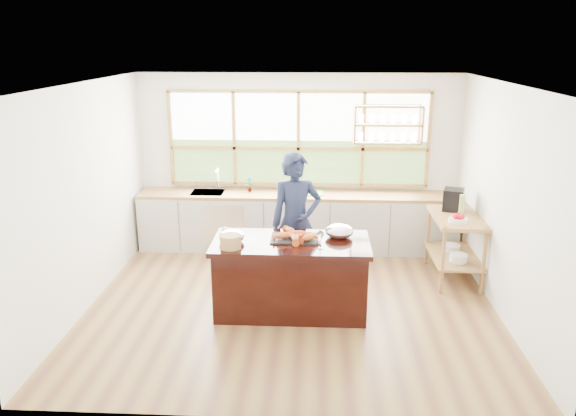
# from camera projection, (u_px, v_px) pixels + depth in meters

# --- Properties ---
(ground_plane) EXTENTS (5.00, 5.00, 0.00)m
(ground_plane) POSITION_uv_depth(u_px,v_px,m) (292.00, 303.00, 7.05)
(ground_plane) COLOR olive
(room_shell) EXTENTS (5.02, 4.52, 2.71)m
(room_shell) POSITION_uv_depth(u_px,v_px,m) (296.00, 158.00, 7.04)
(room_shell) COLOR silver
(room_shell) RESTS_ON ground_plane
(back_counter) EXTENTS (4.90, 0.63, 0.90)m
(back_counter) POSITION_uv_depth(u_px,v_px,m) (296.00, 221.00, 8.78)
(back_counter) COLOR beige
(back_counter) RESTS_ON ground_plane
(right_shelf_unit) EXTENTS (0.62, 1.10, 0.90)m
(right_shelf_unit) POSITION_uv_depth(u_px,v_px,m) (455.00, 237.00, 7.62)
(right_shelf_unit) COLOR #A57B3F
(right_shelf_unit) RESTS_ON ground_plane
(island) EXTENTS (1.85, 0.90, 0.90)m
(island) POSITION_uv_depth(u_px,v_px,m) (291.00, 276.00, 6.73)
(island) COLOR black
(island) RESTS_ON ground_plane
(cook) EXTENTS (0.76, 0.60, 1.82)m
(cook) POSITION_uv_depth(u_px,v_px,m) (296.00, 222.00, 7.26)
(cook) COLOR #171D38
(cook) RESTS_ON ground_plane
(potted_plant) EXTENTS (0.14, 0.12, 0.24)m
(potted_plant) POSITION_uv_depth(u_px,v_px,m) (249.00, 184.00, 8.71)
(potted_plant) COLOR slate
(potted_plant) RESTS_ON back_counter
(cutting_board) EXTENTS (0.42, 0.32, 0.01)m
(cutting_board) POSITION_uv_depth(u_px,v_px,m) (310.00, 193.00, 8.64)
(cutting_board) COLOR #52BA36
(cutting_board) RESTS_ON back_counter
(espresso_machine) EXTENTS (0.34, 0.35, 0.30)m
(espresso_machine) POSITION_uv_depth(u_px,v_px,m) (453.00, 200.00, 7.76)
(espresso_machine) COLOR black
(espresso_machine) RESTS_ON right_shelf_unit
(wine_bottle) EXTENTS (0.09, 0.09, 0.30)m
(wine_bottle) POSITION_uv_depth(u_px,v_px,m) (462.00, 205.00, 7.51)
(wine_bottle) COLOR #93A856
(wine_bottle) RESTS_ON right_shelf_unit
(fruit_bowl) EXTENTS (0.25, 0.25, 0.11)m
(fruit_bowl) POSITION_uv_depth(u_px,v_px,m) (458.00, 219.00, 7.29)
(fruit_bowl) COLOR white
(fruit_bowl) RESTS_ON right_shelf_unit
(slate_board) EXTENTS (0.55, 0.40, 0.02)m
(slate_board) POSITION_uv_depth(u_px,v_px,m) (294.00, 238.00, 6.67)
(slate_board) COLOR black
(slate_board) RESTS_ON island
(lobster_pile) EXTENTS (0.52, 0.48, 0.08)m
(lobster_pile) POSITION_uv_depth(u_px,v_px,m) (296.00, 235.00, 6.63)
(lobster_pile) COLOR #D3581F
(lobster_pile) RESTS_ON slate_board
(mixing_bowl_left) EXTENTS (0.30, 0.30, 0.15)m
(mixing_bowl_left) POSITION_uv_depth(u_px,v_px,m) (232.00, 236.00, 6.57)
(mixing_bowl_left) COLOR silver
(mixing_bowl_left) RESTS_ON island
(mixing_bowl_right) EXTENTS (0.34, 0.34, 0.16)m
(mixing_bowl_right) POSITION_uv_depth(u_px,v_px,m) (339.00, 231.00, 6.73)
(mixing_bowl_right) COLOR silver
(mixing_bowl_right) RESTS_ON island
(wine_glass) EXTENTS (0.08, 0.08, 0.22)m
(wine_glass) POSITION_uv_depth(u_px,v_px,m) (320.00, 235.00, 6.32)
(wine_glass) COLOR white
(wine_glass) RESTS_ON island
(wicker_basket) EXTENTS (0.24, 0.24, 0.15)m
(wicker_basket) POSITION_uv_depth(u_px,v_px,m) (230.00, 242.00, 6.37)
(wicker_basket) COLOR tan
(wicker_basket) RESTS_ON island
(parchment_roll) EXTENTS (0.21, 0.30, 0.08)m
(parchment_roll) POSITION_uv_depth(u_px,v_px,m) (229.00, 233.00, 6.75)
(parchment_roll) COLOR silver
(parchment_roll) RESTS_ON island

